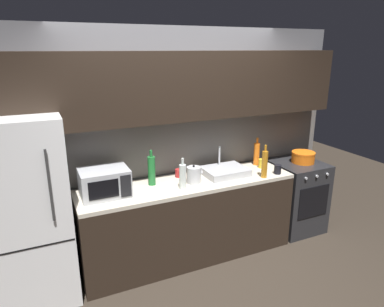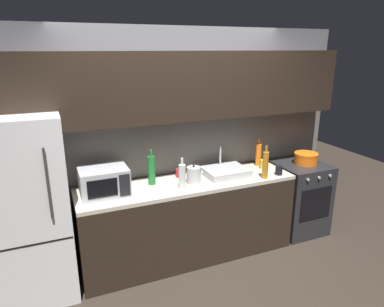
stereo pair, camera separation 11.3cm
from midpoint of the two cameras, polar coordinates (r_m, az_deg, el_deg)
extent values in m
plane|color=#2D261E|center=(3.49, 5.15, -23.78)|extent=(10.00, 10.00, 0.00)
cube|color=slate|center=(3.95, -3.80, 1.96)|extent=(4.10, 0.10, 2.50)
cube|color=slate|center=(3.91, -3.49, 1.06)|extent=(4.10, 0.01, 0.60)
cube|color=black|center=(3.63, -2.71, 11.09)|extent=(3.77, 0.34, 0.70)
cube|color=black|center=(3.91, -1.39, -11.15)|extent=(2.36, 0.60, 0.86)
cube|color=beige|center=(3.72, -1.44, -5.02)|extent=(2.36, 0.60, 0.04)
cube|color=white|center=(3.46, -26.14, -8.70)|extent=(0.68, 0.66, 1.75)
cube|color=black|center=(3.24, -25.75, -13.89)|extent=(0.67, 0.00, 0.01)
cylinder|color=#333333|center=(3.00, -23.48, -4.96)|extent=(0.02, 0.02, 0.61)
cube|color=#232326|center=(4.65, 16.16, -6.77)|extent=(0.60, 0.60, 0.90)
cube|color=black|center=(4.44, 18.77, -7.60)|extent=(0.45, 0.01, 0.40)
cylinder|color=#B2B2B7|center=(4.20, 17.63, -3.94)|extent=(0.03, 0.02, 0.03)
cylinder|color=#B2B2B7|center=(4.31, 19.26, -3.57)|extent=(0.03, 0.02, 0.03)
cylinder|color=#B2B2B7|center=(4.42, 20.81, -3.22)|extent=(0.03, 0.02, 0.03)
cube|color=#A8AAAF|center=(3.45, -15.18, -4.66)|extent=(0.46, 0.34, 0.27)
cube|color=black|center=(3.28, -15.35, -5.79)|extent=(0.28, 0.01, 0.18)
cube|color=black|center=(3.32, -11.82, -5.29)|extent=(0.10, 0.01, 0.22)
cube|color=#ADAFB5|center=(3.91, 4.63, -2.97)|extent=(0.48, 0.38, 0.08)
cylinder|color=silver|center=(3.98, 3.74, -0.34)|extent=(0.02, 0.02, 0.22)
cylinder|color=#B7BABF|center=(3.66, -0.60, -3.57)|extent=(0.15, 0.15, 0.18)
sphere|color=black|center=(3.62, -0.60, -2.08)|extent=(0.02, 0.02, 0.02)
cone|color=#B7BABF|center=(3.68, 0.74, -2.84)|extent=(0.03, 0.03, 0.05)
cylinder|color=#1E6B2D|center=(3.62, -7.58, -2.86)|extent=(0.08, 0.08, 0.31)
cylinder|color=#1E6B2D|center=(3.56, -7.70, -0.01)|extent=(0.03, 0.03, 0.07)
cylinder|color=orange|center=(4.27, 9.89, -0.10)|extent=(0.07, 0.07, 0.27)
cylinder|color=orange|center=(4.22, 10.00, 2.12)|extent=(0.03, 0.03, 0.07)
cylinder|color=silver|center=(3.50, -2.47, -3.87)|extent=(0.07, 0.07, 0.25)
cylinder|color=silver|center=(3.44, -2.50, -1.35)|extent=(0.03, 0.03, 0.07)
cylinder|color=#B27019|center=(3.86, 11.09, -1.79)|extent=(0.07, 0.07, 0.30)
cylinder|color=#B27019|center=(3.81, 11.25, 0.86)|extent=(0.02, 0.02, 0.07)
cylinder|color=gold|center=(4.20, 10.69, -1.63)|extent=(0.08, 0.08, 0.11)
cylinder|color=#A82323|center=(3.84, -3.04, -3.26)|extent=(0.08, 0.08, 0.09)
cylinder|color=black|center=(4.04, 13.20, -2.56)|extent=(0.08, 0.08, 0.11)
cylinder|color=orange|center=(4.51, 17.20, -0.71)|extent=(0.28, 0.28, 0.12)
cylinder|color=orange|center=(4.49, 17.28, 0.12)|extent=(0.29, 0.29, 0.02)
camera|label=1|loc=(0.06, -90.89, -0.27)|focal=32.26mm
camera|label=2|loc=(0.06, 89.11, 0.27)|focal=32.26mm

